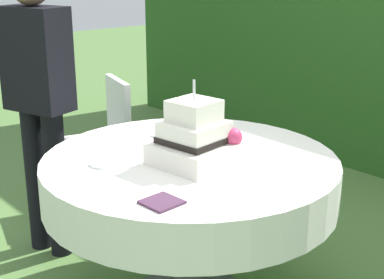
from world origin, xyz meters
name	(u,v)px	position (x,y,z in m)	size (l,w,h in m)	color
cake_table	(190,181)	(0.00, 0.00, 0.65)	(1.37, 1.37, 0.76)	#4C4C51
wedding_cake	(195,139)	(0.08, -0.04, 0.87)	(0.36, 0.36, 0.38)	white
serving_plate_near	(164,134)	(-0.34, 0.12, 0.77)	(0.14, 0.14, 0.01)	white
serving_plate_far	(103,164)	(-0.18, -0.35, 0.77)	(0.12, 0.12, 0.01)	white
napkin_stack	(162,202)	(0.32, -0.42, 0.77)	(0.13, 0.13, 0.01)	#4C2D47
garden_chair	(105,133)	(-1.21, 0.30, 0.54)	(0.49, 0.49, 0.89)	white
standing_person	(39,95)	(-0.94, -0.27, 0.93)	(0.40, 0.30, 1.60)	black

